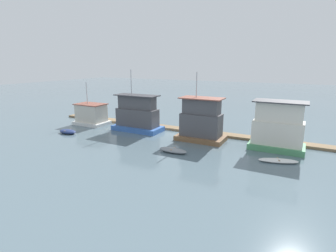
{
  "coord_description": "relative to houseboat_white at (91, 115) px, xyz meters",
  "views": [
    {
      "loc": [
        15.15,
        -29.93,
        9.39
      ],
      "look_at": [
        0.0,
        -1.0,
        1.4
      ],
      "focal_mm": 28.0,
      "sensor_mm": 36.0,
      "label": 1
    }
  ],
  "objects": [
    {
      "name": "dinghy_grey",
      "position": [
        17.07,
        -5.93,
        -1.27
      ],
      "size": [
        3.19,
        1.2,
        0.5
      ],
      "color": "gray",
      "rests_on": "ground_plane"
    },
    {
      "name": "houseboat_green",
      "position": [
        26.7,
        0.3,
        0.93
      ],
      "size": [
        5.74,
        3.21,
        5.39
      ],
      "color": "#4C9360",
      "rests_on": "ground_plane"
    },
    {
      "name": "houseboat_brown",
      "position": [
        18.04,
        -0.21,
        0.78
      ],
      "size": [
        5.84,
        3.44,
        8.27
      ],
      "color": "brown",
      "rests_on": "ground_plane"
    },
    {
      "name": "dinghy_white",
      "position": [
        27.31,
        -3.77,
        -1.34
      ],
      "size": [
        3.84,
        2.1,
        0.36
      ],
      "color": "white",
      "rests_on": "ground_plane"
    },
    {
      "name": "dock_walkway",
      "position": [
        13.73,
        3.02,
        -1.37
      ],
      "size": [
        42.4,
        1.64,
        0.3
      ],
      "primitive_type": "cube",
      "color": "#846B4C",
      "rests_on": "ground_plane"
    },
    {
      "name": "dinghy_navy",
      "position": [
        1.01,
        -5.64,
        -1.25
      ],
      "size": [
        2.68,
        1.41,
        0.53
      ],
      "color": "navy",
      "rests_on": "ground_plane"
    },
    {
      "name": "ground_plane",
      "position": [
        13.73,
        0.32,
        -1.52
      ],
      "size": [
        200.0,
        200.0,
        0.0
      ],
      "primitive_type": "plane",
      "color": "slate"
    },
    {
      "name": "houseboat_white",
      "position": [
        0.0,
        0.0,
        0.0
      ],
      "size": [
        5.03,
        3.46,
        6.49
      ],
      "color": "white",
      "rests_on": "ground_plane"
    },
    {
      "name": "houseboat_blue",
      "position": [
        8.48,
        0.1,
        0.6
      ],
      "size": [
        7.0,
        3.21,
        8.43
      ],
      "color": "#3866B7",
      "rests_on": "ground_plane"
    }
  ]
}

